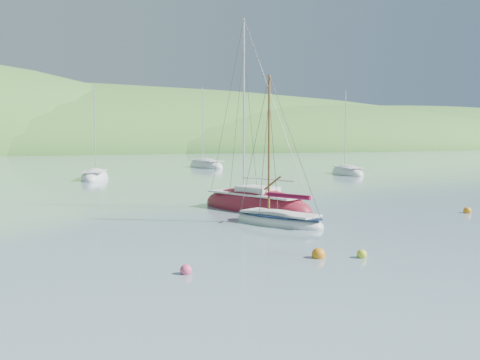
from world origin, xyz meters
name	(u,v)px	position (x,y,z in m)	size (l,w,h in m)	color
ground	(318,260)	(0.00, 0.00, 0.00)	(700.00, 700.00, 0.00)	#7798A5
shoreline_hills	(3,151)	(-9.66, 172.42, 0.00)	(690.00, 135.00, 56.00)	#32762D
daysailer_white	(279,220)	(2.44, 7.51, 0.20)	(3.94, 5.58, 8.08)	white
sloop_red	(256,206)	(3.69, 12.77, 0.23)	(5.60, 8.94, 12.51)	maroon
distant_sloop_a	(95,178)	(-1.45, 40.65, 0.18)	(4.63, 7.90, 10.65)	white
distant_sloop_b	(206,166)	(16.66, 56.11, 0.20)	(3.87, 9.06, 12.58)	white
distant_sloop_d	(347,173)	(26.83, 35.88, 0.18)	(4.41, 7.89, 10.67)	white
mooring_buoys	(281,237)	(0.56, 3.77, 0.12)	(25.89, 11.41, 0.50)	gold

